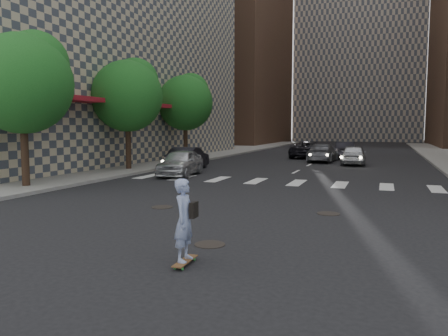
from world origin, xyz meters
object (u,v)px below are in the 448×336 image
Objects in this scene: tree_c at (187,100)px; traffic_car_e at (345,150)px; skateboarder at (185,220)px; traffic_car_b at (323,153)px; traffic_car_a at (188,158)px; tree_a at (25,79)px; tree_b at (129,93)px; silver_sedan at (181,163)px; traffic_car_c at (309,150)px; traffic_car_d at (353,155)px.

tree_c is 13.86m from traffic_car_e.
traffic_car_b is at bearing 89.39° from skateboarder.
tree_c is at bearing -70.19° from traffic_car_a.
tree_b is (0.00, 8.00, 0.00)m from tree_a.
tree_a is 13.44m from skateboarder.
tree_c is 10.84m from silver_sedan.
skateboarder is at bearing 100.31° from traffic_car_c.
traffic_car_d is at bearing 43.48° from silver_sedan.
traffic_car_c reaches higher than traffic_car_d.
traffic_car_a is (-7.79, 17.00, -0.18)m from skateboarder.
tree_c is at bearing 112.56° from skateboarder.
silver_sedan is 13.56m from traffic_car_b.
tree_a is at bearing -90.00° from tree_c.
traffic_car_c reaches higher than traffic_car_b.
traffic_car_c reaches higher than traffic_car_e.
traffic_car_c is (8.35, 14.54, -3.94)m from tree_b.
tree_c is at bearing 43.73° from traffic_car_c.
traffic_car_e is (2.90, 0.52, -0.01)m from traffic_car_c.
traffic_car_d is (9.34, 7.14, -0.00)m from traffic_car_a.
tree_b is at bearing 26.34° from traffic_car_a.
traffic_car_b is at bearing 16.05° from tree_c.
silver_sedan is at bearing 80.16° from traffic_car_c.
traffic_car_b is at bearing 56.21° from silver_sedan.
traffic_car_e is (11.26, 7.06, -3.95)m from tree_c.
skateboarder is (10.75, -15.14, -3.76)m from tree_b.
tree_b is at bearing 49.17° from traffic_car_b.
silver_sedan is (3.95, -9.29, -3.93)m from tree_c.
tree_b is 3.92× the size of skateboarder.
traffic_car_d is at bearing 83.97° from skateboarder.
tree_a is at bearing 144.06° from skateboarder.
tree_a is 1.00× the size of tree_c.
traffic_car_e is (7.30, 16.35, -0.02)m from silver_sedan.
tree_b is at bearing 50.41° from traffic_car_e.
tree_c is 1.55× the size of traffic_car_a.
traffic_car_a is at bearing 34.28° from traffic_car_d.
tree_b is 1.30× the size of traffic_car_c.
traffic_car_c is 6.79m from traffic_car_d.
traffic_car_c is (-2.39, 29.67, -0.18)m from skateboarder.
tree_c is (0.00, 8.00, 0.00)m from tree_b.
tree_a is 11.03m from traffic_car_a.
silver_sedan is 0.99× the size of traffic_car_e.
silver_sedan reaches higher than traffic_car_c.
tree_b is 1.41× the size of traffic_car_b.
traffic_car_c is (-1.60, 3.67, 0.03)m from traffic_car_b.
tree_c is at bearing 1.55° from traffic_car_d.
traffic_car_e is at bearing 53.22° from tree_b.
tree_b is 1.00× the size of tree_c.
traffic_car_a is (2.95, -6.14, -3.94)m from tree_c.
skateboarder is 18.70m from traffic_car_a.
skateboarder reaches higher than traffic_car_e.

